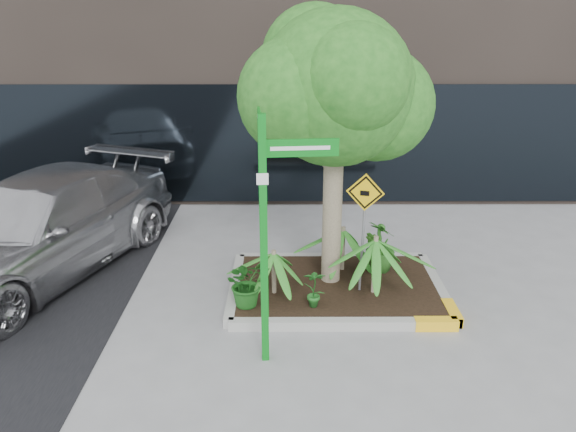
{
  "coord_description": "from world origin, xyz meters",
  "views": [
    {
      "loc": [
        -0.59,
        -7.59,
        4.22
      ],
      "look_at": [
        -0.56,
        0.2,
        1.32
      ],
      "focal_mm": 35.0,
      "sensor_mm": 36.0,
      "label": 1
    }
  ],
  "objects_px": {
    "parked_car": "(39,227)",
    "street_sign_post": "(268,215)",
    "tree": "(336,88)",
    "cattle_sign": "(364,213)"
  },
  "relations": [
    {
      "from": "parked_car",
      "to": "street_sign_post",
      "type": "xyz_separation_m",
      "value": [
        3.89,
        -2.47,
        1.13
      ]
    },
    {
      "from": "tree",
      "to": "cattle_sign",
      "type": "bearing_deg",
      "value": -36.27
    },
    {
      "from": "parked_car",
      "to": "cattle_sign",
      "type": "distance_m",
      "value": 5.35
    },
    {
      "from": "street_sign_post",
      "to": "parked_car",
      "type": "bearing_deg",
      "value": 142.38
    },
    {
      "from": "parked_car",
      "to": "cattle_sign",
      "type": "height_order",
      "value": "cattle_sign"
    },
    {
      "from": "tree",
      "to": "street_sign_post",
      "type": "height_order",
      "value": "tree"
    },
    {
      "from": "street_sign_post",
      "to": "cattle_sign",
      "type": "height_order",
      "value": "street_sign_post"
    },
    {
      "from": "street_sign_post",
      "to": "tree",
      "type": "bearing_deg",
      "value": 59.19
    },
    {
      "from": "tree",
      "to": "cattle_sign",
      "type": "relative_size",
      "value": 2.35
    },
    {
      "from": "tree",
      "to": "cattle_sign",
      "type": "xyz_separation_m",
      "value": [
        0.44,
        -0.33,
        -1.75
      ]
    }
  ]
}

